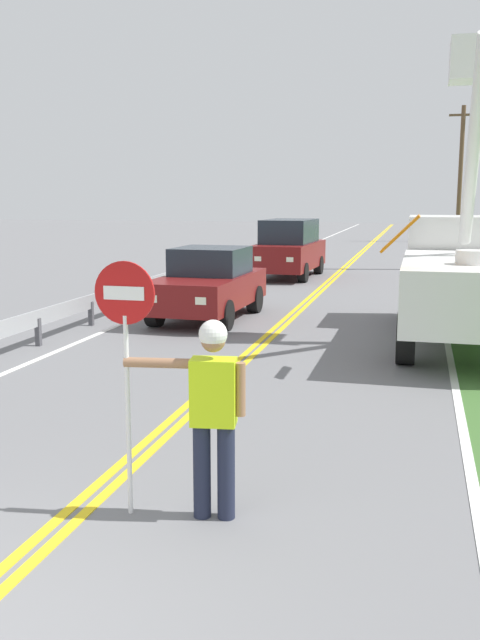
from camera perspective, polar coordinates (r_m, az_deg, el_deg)
The scene contains 11 objects.
centerline_yellow_left at distance 23.59m, azimuth 6.88°, elevation 2.93°, with size 0.11×110.00×0.01m, color yellow.
centerline_yellow_right at distance 23.57m, azimuth 7.31°, elevation 2.91°, with size 0.11×110.00×0.01m, color yellow.
edge_line_right at distance 23.40m, azimuth 15.87°, elevation 2.56°, with size 0.12×110.00×0.01m, color silver.
edge_line_left at distance 24.30m, azimuth -1.37°, elevation 3.20°, with size 0.12×110.00×0.01m, color silver.
flagger_worker at distance 6.22m, azimuth -2.28°, elevation -7.09°, with size 1.08×0.30×1.83m.
stop_sign_paddle at distance 6.22m, azimuth -9.35°, elevation -0.92°, with size 0.56×0.04×2.33m.
utility_bucket_truck at distance 14.84m, azimuth 17.74°, elevation 3.93°, with size 2.67×6.82×5.88m.
oncoming_sedan_nearest at distance 16.65m, azimuth -2.61°, elevation 2.94°, with size 2.03×4.16×1.70m.
oncoming_suv_second at distance 25.54m, azimuth 4.07°, elevation 5.89°, with size 2.08×4.68×2.10m.
utility_pole_far at distance 48.82m, azimuth 17.61°, elevation 11.51°, with size 1.80×0.28×8.76m.
guardrail_left_shoulder at distance 19.23m, azimuth -7.59°, elevation 2.87°, with size 0.10×32.00×0.71m.
Camera 1 is at (2.97, -3.22, 2.87)m, focal length 39.08 mm.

